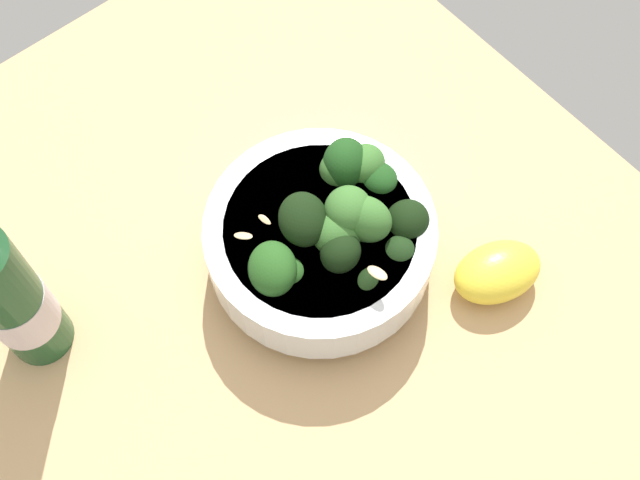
# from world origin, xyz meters

# --- Properties ---
(ground_plane) EXTENTS (0.67, 0.67, 0.05)m
(ground_plane) POSITION_xyz_m (0.00, 0.00, -0.02)
(ground_plane) COLOR tan
(bowl_of_broccoli) EXTENTS (0.19, 0.19, 0.10)m
(bowl_of_broccoli) POSITION_xyz_m (-0.03, -0.06, 0.05)
(bowl_of_broccoli) COLOR white
(bowl_of_broccoli) RESTS_ON ground_plane
(lemon_wedge) EXTENTS (0.07, 0.09, 0.04)m
(lemon_wedge) POSITION_xyz_m (-0.14, -0.15, 0.02)
(lemon_wedge) COLOR yellow
(lemon_wedge) RESTS_ON ground_plane
(bottle_tall) EXTENTS (0.05, 0.05, 0.18)m
(bottle_tall) POSITION_xyz_m (0.06, 0.17, 0.08)
(bottle_tall) COLOR #194723
(bottle_tall) RESTS_ON ground_plane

